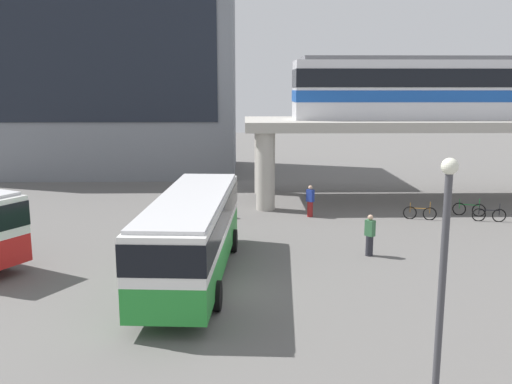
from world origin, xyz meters
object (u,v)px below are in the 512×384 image
Objects in this scene: station_building at (95,72)px; bus_main at (193,227)px; pedestrian_at_kerb at (370,236)px; pedestrian_by_bike_rack at (310,202)px; bicycle_green at (469,209)px; bicycle_black at (489,215)px; pedestrian_waiting_near_stop at (217,204)px; bicycle_brown at (420,213)px; train at (490,87)px.

station_building reaches higher than bus_main.
station_building is 12.91× the size of pedestrian_at_kerb.
pedestrian_by_bike_rack is (5.66, 10.07, -1.14)m from bus_main.
pedestrian_at_kerb is (-7.36, -7.45, 0.50)m from bicycle_green.
bicycle_black is at bearing -69.30° from bicycle_green.
pedestrian_waiting_near_stop is (11.04, -17.66, -7.72)m from station_building.
bicycle_black is at bearing 37.48° from pedestrian_at_kerb.
pedestrian_waiting_near_stop is at bearing 176.07° from bicycle_brown.
bus_main is 6.31× the size of bicycle_black.
bicycle_black is 0.99× the size of pedestrian_by_bike_rack.
station_building is 13.26× the size of bicycle_black.
bicycle_brown is (-3.09, -0.87, 0.00)m from bicycle_green.
pedestrian_at_kerb is (-7.89, -6.05, 0.50)m from bicycle_black.
bicycle_green is 14.28m from pedestrian_waiting_near_stop.
pedestrian_by_bike_rack is at bearing 0.22° from pedestrian_waiting_near_stop.
train is 13.87× the size of bicycle_black.
bus_main is 14.97m from bicycle_brown.
bicycle_black is 1.11× the size of pedestrian_waiting_near_stop.
bus_main is 17.65m from bicycle_black.
pedestrian_at_kerb is at bearing -54.33° from station_building.
train is 13.75× the size of pedestrian_by_bike_rack.
train is (27.95, -13.08, -1.30)m from station_building.
bicycle_black is at bearing -36.27° from station_building.
pedestrian_at_kerb is (-4.27, -6.59, 0.50)m from bicycle_brown.
train is 14.06m from pedestrian_by_bike_rack.
bicycle_black is at bearing -7.86° from pedestrian_by_bike_rack.
station_building is at bearing 125.67° from pedestrian_at_kerb.
station_building is 29.99m from bicycle_brown.
train is 8.56m from bicycle_green.
bus_main is (-17.36, -14.62, -5.17)m from train.
bus_main is 6.99× the size of pedestrian_waiting_near_stop.
pedestrian_at_kerb is at bearing -46.78° from pedestrian_waiting_near_stop.
train is at bearing 50.04° from pedestrian_at_kerb.
bicycle_brown is at bearing -136.97° from train.
pedestrian_waiting_near_stop is 0.90× the size of pedestrian_by_bike_rack.
bicycle_black is at bearing -109.73° from train.
station_building reaches higher than bicycle_green.
pedestrian_at_kerb is (-10.00, -11.93, -6.30)m from train.
bicycle_brown is at bearing -7.51° from pedestrian_by_bike_rack.
bus_main is at bearing -92.55° from pedestrian_waiting_near_stop.
station_building is 13.14× the size of pedestrian_by_bike_rack.
bicycle_green and bicycle_black have the same top height.
pedestrian_waiting_near_stop is at bearing 87.45° from bus_main.
pedestrian_by_bike_rack is (-9.60, 1.32, 0.49)m from bicycle_black.
bus_main is 11.60m from pedestrian_by_bike_rack.
pedestrian_by_bike_rack is (5.21, 0.02, 0.10)m from pedestrian_waiting_near_stop.
bicycle_green is 0.95× the size of pedestrian_by_bike_rack.
bicycle_green is at bearing -34.75° from station_building.
station_building reaches higher than pedestrian_waiting_near_stop.
bicycle_brown is 0.98× the size of bicycle_black.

